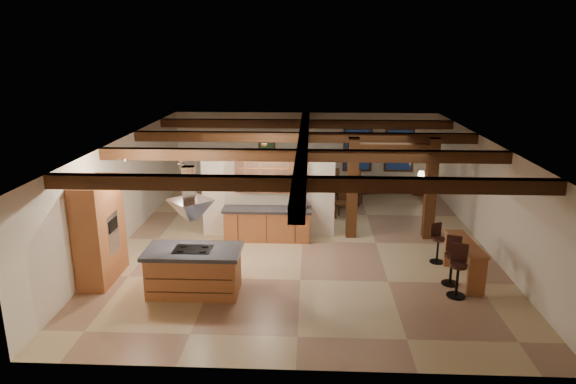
% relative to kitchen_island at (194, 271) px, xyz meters
% --- Properties ---
extents(ground, '(12.00, 12.00, 0.00)m').
position_rel_kitchen_island_xyz_m(ground, '(2.35, 3.22, -0.53)').
color(ground, '#CAB587').
rests_on(ground, ground).
extents(room_walls, '(12.00, 12.00, 12.00)m').
position_rel_kitchen_island_xyz_m(room_walls, '(2.35, 3.22, 1.25)').
color(room_walls, silver).
rests_on(room_walls, ground).
extents(ceiling_beams, '(10.00, 12.00, 0.28)m').
position_rel_kitchen_island_xyz_m(ceiling_beams, '(2.35, 3.22, 2.23)').
color(ceiling_beams, '#361E0D').
rests_on(ceiling_beams, room_walls).
extents(timber_posts, '(2.50, 0.30, 2.90)m').
position_rel_kitchen_island_xyz_m(timber_posts, '(4.85, 3.72, 1.24)').
color(timber_posts, '#361E0D').
rests_on(timber_posts, ground).
extents(partition_wall, '(3.80, 0.18, 2.20)m').
position_rel_kitchen_island_xyz_m(partition_wall, '(1.35, 3.72, 0.57)').
color(partition_wall, silver).
rests_on(partition_wall, ground).
extents(pantry_cabinet, '(0.67, 1.60, 2.40)m').
position_rel_kitchen_island_xyz_m(pantry_cabinet, '(-2.31, 0.62, 0.67)').
color(pantry_cabinet, '#AE5D38').
rests_on(pantry_cabinet, ground).
extents(back_counter, '(2.50, 0.66, 0.94)m').
position_rel_kitchen_island_xyz_m(back_counter, '(1.35, 3.33, -0.05)').
color(back_counter, '#AE5D38').
rests_on(back_counter, ground).
extents(upper_display_cabinet, '(1.80, 0.36, 0.95)m').
position_rel_kitchen_island_xyz_m(upper_display_cabinet, '(1.35, 3.53, 1.32)').
color(upper_display_cabinet, '#AE5D38').
rests_on(upper_display_cabinet, partition_wall).
extents(range_hood, '(1.10, 1.10, 1.40)m').
position_rel_kitchen_island_xyz_m(range_hood, '(-0.00, 0.00, 1.26)').
color(range_hood, silver).
rests_on(range_hood, room_walls).
extents(back_windows, '(2.70, 0.07, 1.70)m').
position_rel_kitchen_island_xyz_m(back_windows, '(5.15, 9.15, 0.97)').
color(back_windows, '#361E0D').
rests_on(back_windows, room_walls).
extents(framed_art, '(0.65, 0.05, 0.85)m').
position_rel_kitchen_island_xyz_m(framed_art, '(0.85, 9.16, 1.17)').
color(framed_art, '#361E0D').
rests_on(framed_art, room_walls).
extents(recessed_cans, '(3.16, 2.46, 0.03)m').
position_rel_kitchen_island_xyz_m(recessed_cans, '(-0.18, 1.29, 2.34)').
color(recessed_cans, silver).
rests_on(recessed_cans, room_walls).
extents(kitchen_island, '(2.11, 1.13, 1.05)m').
position_rel_kitchen_island_xyz_m(kitchen_island, '(0.00, 0.00, 0.00)').
color(kitchen_island, '#AE5D38').
rests_on(kitchen_island, ground).
extents(dining_table, '(2.20, 1.78, 0.68)m').
position_rel_kitchen_island_xyz_m(dining_table, '(3.15, 6.37, -0.19)').
color(dining_table, '#381E0E').
rests_on(dining_table, ground).
extents(sofa, '(1.94, 1.03, 0.54)m').
position_rel_kitchen_island_xyz_m(sofa, '(4.58, 8.47, -0.26)').
color(sofa, black).
rests_on(sofa, ground).
extents(microwave, '(0.45, 0.38, 0.21)m').
position_rel_kitchen_island_xyz_m(microwave, '(2.25, 3.33, 0.52)').
color(microwave, '#B5B4B9').
rests_on(microwave, back_counter).
extents(bar_counter, '(0.55, 1.81, 0.94)m').
position_rel_kitchen_island_xyz_m(bar_counter, '(6.18, 0.92, 0.11)').
color(bar_counter, '#AE5D38').
rests_on(bar_counter, ground).
extents(side_table, '(0.61, 0.61, 0.58)m').
position_rel_kitchen_island_xyz_m(side_table, '(6.65, 8.23, -0.23)').
color(side_table, '#361E0D').
rests_on(side_table, ground).
extents(table_lamp, '(0.26, 0.26, 0.31)m').
position_rel_kitchen_island_xyz_m(table_lamp, '(6.65, 8.23, 0.27)').
color(table_lamp, black).
rests_on(table_lamp, side_table).
extents(bar_stool_a, '(0.42, 0.44, 1.14)m').
position_rel_kitchen_island_xyz_m(bar_stool_a, '(5.84, 0.71, 0.05)').
color(bar_stool_a, black).
rests_on(bar_stool_a, ground).
extents(bar_stool_b, '(0.43, 0.44, 1.18)m').
position_rel_kitchen_island_xyz_m(bar_stool_b, '(5.81, 0.10, 0.07)').
color(bar_stool_b, black).
rests_on(bar_stool_b, ground).
extents(bar_stool_c, '(0.37, 0.38, 1.01)m').
position_rel_kitchen_island_xyz_m(bar_stool_c, '(5.80, 1.96, -0.01)').
color(bar_stool_c, black).
rests_on(bar_stool_c, ground).
extents(dining_chairs, '(2.52, 2.52, 1.30)m').
position_rel_kitchen_island_xyz_m(dining_chairs, '(3.15, 6.37, 0.13)').
color(dining_chairs, '#361E0D').
rests_on(dining_chairs, ground).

